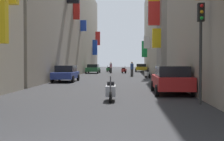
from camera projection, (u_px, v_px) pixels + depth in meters
name	position (u px, v px, depth m)	size (l,w,h in m)	color
ground_plane	(114.00, 77.00, 34.11)	(140.00, 140.00, 0.00)	#2D2D30
building_left_mid_c	(60.00, 24.00, 42.01)	(7.30, 44.64, 14.03)	#9E9384
building_right_far	(167.00, 29.00, 49.41)	(6.96, 28.06, 14.19)	#BCB29E
parked_car_yellow	(141.00, 68.00, 52.43)	(2.01, 4.46, 1.39)	gold
parked_car_blue	(66.00, 73.00, 26.55)	(1.93, 4.12, 1.43)	navy
parked_car_red	(171.00, 79.00, 16.62)	(2.01, 4.41, 1.53)	#B21E1E
parked_car_green	(93.00, 68.00, 45.73)	(1.95, 4.42, 1.37)	#236638
scooter_green	(108.00, 69.00, 51.39)	(0.76, 1.80, 1.13)	#287F3D
scooter_silver	(111.00, 91.00, 13.59)	(0.49, 1.96, 1.13)	#ADADB2
scooter_red	(124.00, 70.00, 45.62)	(0.80, 1.68, 1.13)	red
scooter_white	(148.00, 74.00, 32.43)	(0.67, 1.74, 1.13)	silver
pedestrian_crossing	(132.00, 69.00, 35.64)	(0.52, 0.52, 1.76)	#3C3C3C
pedestrian_near_left	(111.00, 68.00, 46.05)	(0.48, 0.48, 1.69)	#2F2F2F
traffic_light_near_corner	(201.00, 35.00, 12.40)	(0.26, 0.34, 4.18)	#2D2D2D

